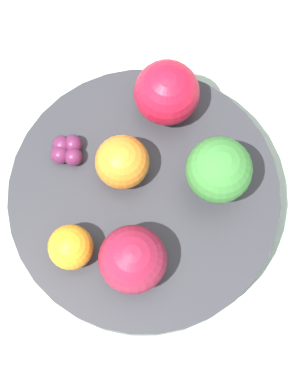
# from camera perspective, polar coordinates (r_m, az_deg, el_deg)

# --- Properties ---
(ground_plane) EXTENTS (6.00, 6.00, 0.00)m
(ground_plane) POSITION_cam_1_polar(r_m,az_deg,el_deg) (0.66, 0.00, -1.57)
(ground_plane) COLOR gray
(table_surface) EXTENTS (1.20, 1.20, 0.02)m
(table_surface) POSITION_cam_1_polar(r_m,az_deg,el_deg) (0.65, 0.00, -1.37)
(table_surface) COLOR #B2C6B2
(table_surface) RESTS_ON ground_plane
(bowl) EXTENTS (0.26, 0.26, 0.04)m
(bowl) POSITION_cam_1_polar(r_m,az_deg,el_deg) (0.62, 0.00, -0.72)
(bowl) COLOR #2D2D33
(bowl) RESTS_ON table_surface
(broccoli) EXTENTS (0.06, 0.06, 0.08)m
(broccoli) POSITION_cam_1_polar(r_m,az_deg,el_deg) (0.56, 6.65, 1.91)
(broccoli) COLOR #99C17A
(broccoli) RESTS_ON bowl
(apple_red) EXTENTS (0.06, 0.06, 0.06)m
(apple_red) POSITION_cam_1_polar(r_m,az_deg,el_deg) (0.55, -1.02, -6.01)
(apple_red) COLOR maroon
(apple_red) RESTS_ON bowl
(apple_green) EXTENTS (0.06, 0.06, 0.06)m
(apple_green) POSITION_cam_1_polar(r_m,az_deg,el_deg) (0.60, 2.04, 8.82)
(apple_green) COLOR #B7142D
(apple_green) RESTS_ON bowl
(orange_front) EXTENTS (0.05, 0.05, 0.05)m
(orange_front) POSITION_cam_1_polar(r_m,az_deg,el_deg) (0.58, -2.03, 2.62)
(orange_front) COLOR orange
(orange_front) RESTS_ON bowl
(orange_back) EXTENTS (0.04, 0.04, 0.04)m
(orange_back) POSITION_cam_1_polar(r_m,az_deg,el_deg) (0.57, -6.57, -4.86)
(orange_back) COLOR orange
(orange_back) RESTS_ON bowl
(grape_cluster) EXTENTS (0.03, 0.03, 0.02)m
(grape_cluster) POSITION_cam_1_polar(r_m,az_deg,el_deg) (0.60, -6.85, 3.73)
(grape_cluster) COLOR #5B1E42
(grape_cluster) RESTS_ON bowl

